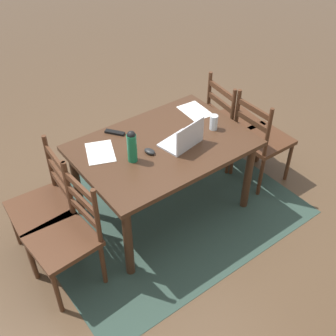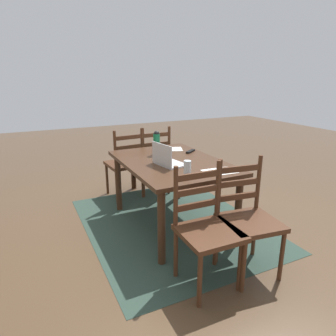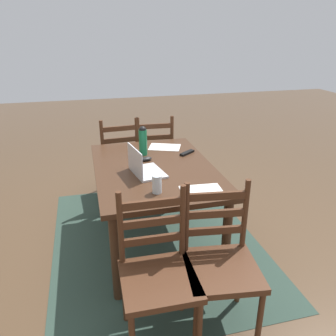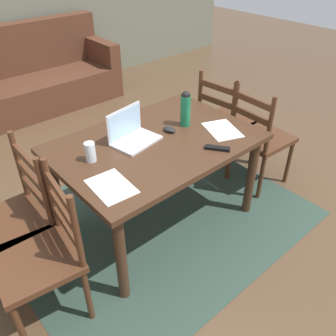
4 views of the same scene
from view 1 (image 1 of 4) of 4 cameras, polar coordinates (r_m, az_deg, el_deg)
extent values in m
plane|color=brown|center=(3.85, -0.62, -5.58)|extent=(14.00, 14.00, 0.00)
cube|color=#2D4238|center=(3.84, -0.62, -5.55)|extent=(2.24, 1.81, 0.01)
cube|color=#422819|center=(3.38, -0.70, 3.05)|extent=(1.41, 0.98, 0.04)
cylinder|color=#422819|center=(4.17, 2.92, 4.66)|extent=(0.07, 0.07, 0.69)
cylinder|color=#422819|center=(3.66, -12.39, -2.11)|extent=(0.07, 0.07, 0.69)
cylinder|color=#422819|center=(3.71, 10.91, -1.15)|extent=(0.07, 0.07, 0.69)
cylinder|color=#422819|center=(3.13, -5.48, -10.09)|extent=(0.07, 0.07, 0.69)
cube|color=#4C2B19|center=(4.22, 9.15, 6.33)|extent=(0.49, 0.49, 0.04)
cylinder|color=#4C2B19|center=(4.58, 9.34, 5.62)|extent=(0.04, 0.04, 0.43)
cylinder|color=#4C2B19|center=(4.35, 12.33, 3.15)|extent=(0.04, 0.04, 0.43)
cylinder|color=#4C2B19|center=(4.38, 5.37, 4.31)|extent=(0.04, 0.04, 0.43)
cylinder|color=#4C2B19|center=(4.14, 8.28, 1.67)|extent=(0.04, 0.04, 0.43)
cylinder|color=#4C2B19|center=(4.12, 5.65, 9.81)|extent=(0.04, 0.04, 0.50)
cylinder|color=#4C2B19|center=(3.86, 8.82, 7.34)|extent=(0.04, 0.04, 0.50)
cube|color=#4C2B19|center=(4.04, 7.08, 7.40)|extent=(0.07, 0.36, 0.05)
cube|color=#4C2B19|center=(3.97, 7.22, 8.93)|extent=(0.07, 0.36, 0.05)
cube|color=#4C2B19|center=(3.91, 7.37, 10.51)|extent=(0.07, 0.36, 0.05)
cube|color=#4C2B19|center=(3.08, -14.30, -9.66)|extent=(0.47, 0.47, 0.04)
cylinder|color=#4C2B19|center=(3.11, -14.94, -16.22)|extent=(0.04, 0.04, 0.43)
cylinder|color=#4C2B19|center=(3.34, -18.15, -11.86)|extent=(0.04, 0.04, 0.43)
cylinder|color=#4C2B19|center=(3.19, -8.90, -12.86)|extent=(0.04, 0.04, 0.43)
cylinder|color=#4C2B19|center=(3.42, -12.49, -8.90)|extent=(0.04, 0.04, 0.43)
cylinder|color=#4C2B19|center=(2.83, -9.70, -6.71)|extent=(0.04, 0.04, 0.50)
cylinder|color=#4C2B19|center=(3.09, -13.56, -2.77)|extent=(0.04, 0.04, 0.50)
cube|color=#4C2B19|center=(3.03, -11.48, -6.03)|extent=(0.05, 0.36, 0.05)
cube|color=#4C2B19|center=(2.94, -11.78, -4.31)|extent=(0.05, 0.36, 0.05)
cube|color=#4C2B19|center=(2.86, -12.11, -2.49)|extent=(0.05, 0.36, 0.05)
cube|color=#4C2B19|center=(4.02, 13.01, 3.83)|extent=(0.45, 0.45, 0.04)
cylinder|color=#4C2B19|center=(4.37, 12.52, 3.34)|extent=(0.04, 0.04, 0.43)
cylinder|color=#4C2B19|center=(4.18, 16.20, 0.81)|extent=(0.04, 0.04, 0.43)
cylinder|color=#4C2B19|center=(4.14, 8.86, 1.58)|extent=(0.04, 0.04, 0.43)
cylinder|color=#4C2B19|center=(3.94, 12.59, -1.18)|extent=(0.04, 0.04, 0.43)
cylinder|color=#4C2B19|center=(3.86, 9.46, 7.23)|extent=(0.04, 0.04, 0.50)
cylinder|color=#4C2B19|center=(3.65, 13.53, 4.57)|extent=(0.04, 0.04, 0.50)
cube|color=#4C2B19|center=(3.80, 11.25, 4.69)|extent=(0.03, 0.36, 0.05)
cube|color=#4C2B19|center=(3.74, 11.49, 6.26)|extent=(0.03, 0.36, 0.05)
cube|color=#4C2B19|center=(3.67, 11.74, 7.90)|extent=(0.03, 0.36, 0.05)
cube|color=#4C2B19|center=(3.35, -17.18, -5.47)|extent=(0.47, 0.47, 0.04)
cylinder|color=#4C2B19|center=(3.36, -18.36, -11.45)|extent=(0.04, 0.04, 0.43)
cylinder|color=#4C2B19|center=(3.63, -20.30, -7.40)|extent=(0.04, 0.04, 0.43)
cylinder|color=#4C2B19|center=(3.41, -12.36, -9.02)|extent=(0.04, 0.04, 0.43)
cylinder|color=#4C2B19|center=(3.67, -14.75, -5.23)|extent=(0.04, 0.04, 0.43)
cylinder|color=#4C2B19|center=(3.08, -13.42, -2.90)|extent=(0.04, 0.04, 0.50)
cylinder|color=#4C2B19|center=(3.36, -15.93, 0.76)|extent=(0.04, 0.04, 0.50)
cube|color=#4C2B19|center=(3.28, -14.45, -2.32)|extent=(0.05, 0.36, 0.05)
cube|color=#4C2B19|center=(3.20, -14.80, -0.65)|extent=(0.05, 0.36, 0.05)
cube|color=#4C2B19|center=(3.13, -15.17, 1.11)|extent=(0.05, 0.36, 0.05)
cube|color=silver|center=(3.38, 1.64, 3.55)|extent=(0.35, 0.27, 0.02)
cube|color=silver|center=(3.25, 3.08, 4.42)|extent=(0.32, 0.07, 0.21)
cube|color=#A5CCEA|center=(3.26, 3.00, 4.46)|extent=(0.29, 0.06, 0.19)
cylinder|color=#197247|center=(3.14, -4.96, 2.74)|extent=(0.07, 0.07, 0.23)
sphere|color=black|center=(3.07, -5.08, 4.50)|extent=(0.07, 0.07, 0.07)
cylinder|color=silver|center=(3.54, 6.29, 6.25)|extent=(0.07, 0.07, 0.13)
ellipsoid|color=black|center=(3.26, -2.54, 2.30)|extent=(0.08, 0.11, 0.03)
cube|color=black|center=(3.51, -7.31, 4.85)|extent=(0.13, 0.16, 0.02)
cube|color=white|center=(3.32, -9.28, 2.14)|extent=(0.30, 0.35, 0.00)
cube|color=white|center=(3.80, 3.71, 7.82)|extent=(0.23, 0.31, 0.00)
camera|label=2|loc=(4.56, 42.54, 15.40)|focal=32.38mm
camera|label=3|loc=(4.57, 33.05, 22.12)|focal=35.85mm
camera|label=4|loc=(4.93, 0.59, 30.85)|focal=37.95mm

